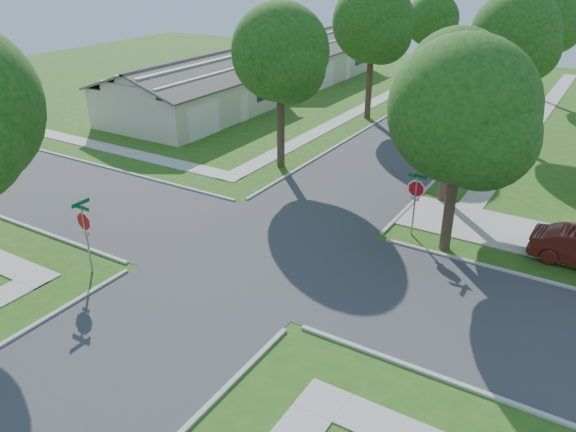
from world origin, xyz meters
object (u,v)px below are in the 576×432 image
at_px(tree_w_mid, 374,26).
at_px(car_curb_west, 474,62).
at_px(car_curb_east, 489,103).
at_px(house_nw_far, 308,60).
at_px(stop_sign_sw, 84,224).
at_px(tree_e_mid, 515,40).
at_px(tree_w_far, 432,22).
at_px(tree_w_near, 281,57).
at_px(tree_e_near, 458,86).
at_px(tree_ne_corner, 464,117).
at_px(tree_e_far, 549,23).
at_px(house_nw_near, 194,95).
at_px(stop_sign_ne, 416,191).

bearing_deg(tree_w_mid, car_curb_west, 86.53).
bearing_deg(car_curb_east, house_nw_far, 166.59).
distance_m(stop_sign_sw, house_nw_far, 38.40).
relative_size(tree_e_mid, tree_w_mid, 0.96).
height_order(tree_w_mid, tree_w_far, tree_w_mid).
bearing_deg(tree_e_mid, tree_w_far, 125.90).
distance_m(stop_sign_sw, tree_w_near, 14.30).
distance_m(stop_sign_sw, tree_e_near, 17.04).
bearing_deg(tree_ne_corner, tree_e_near, 108.53).
xyz_separation_m(tree_e_far, car_curb_west, (-7.95, 10.74, -5.38)).
bearing_deg(tree_w_near, house_nw_near, 152.17).
relative_size(tree_e_near, tree_w_mid, 0.87).
bearing_deg(car_curb_east, tree_ne_corner, -79.57).
distance_m(tree_w_mid, house_nw_near, 13.77).
xyz_separation_m(tree_e_far, tree_w_near, (-9.40, -25.00, 0.14)).
height_order(stop_sign_sw, tree_w_near, tree_w_near).
distance_m(stop_sign_sw, tree_e_far, 40.04).
xyz_separation_m(tree_w_far, car_curb_east, (7.19, -6.78, -4.78)).
xyz_separation_m(stop_sign_ne, tree_e_far, (0.05, 29.31, 3.95)).
bearing_deg(house_nw_near, stop_sign_ne, -26.46).
relative_size(tree_e_mid, car_curb_west, 2.25).
xyz_separation_m(tree_e_near, house_nw_near, (-20.74, 5.99, -4.13)).
distance_m(tree_ne_corner, house_nw_far, 35.90).
relative_size(car_curb_east, car_curb_west, 1.04).
bearing_deg(tree_e_near, car_curb_west, 102.54).
bearing_deg(tree_ne_corner, stop_sign_ne, 163.45).
distance_m(tree_e_far, tree_w_mid, 16.05).
relative_size(stop_sign_ne, tree_w_mid, 0.31).
bearing_deg(house_nw_far, house_nw_near, -90.00).
xyz_separation_m(stop_sign_ne, tree_w_mid, (-9.34, 16.31, 4.46)).
distance_m(stop_sign_sw, tree_w_far, 38.86).
bearing_deg(stop_sign_ne, house_nw_near, 153.54).
relative_size(stop_sign_sw, stop_sign_ne, 1.00).
xyz_separation_m(house_nw_near, car_curb_west, (12.79, 29.75, -0.92)).
relative_size(stop_sign_sw, tree_w_far, 0.37).
relative_size(tree_e_near, car_curb_west, 2.02).
xyz_separation_m(tree_e_far, tree_w_mid, (-9.39, -13.00, 0.51)).
xyz_separation_m(tree_w_far, tree_ne_corner, (11.01, -29.80, 0.09)).
height_order(tree_w_near, house_nw_far, tree_w_near).
bearing_deg(tree_w_far, stop_sign_ne, -72.30).
relative_size(tree_e_far, tree_ne_corner, 1.01).
xyz_separation_m(tree_w_far, car_curb_west, (1.45, 10.74, -4.91)).
xyz_separation_m(tree_ne_corner, house_nw_near, (-22.35, 10.79, -4.08)).
height_order(tree_ne_corner, house_nw_near, tree_ne_corner).
distance_m(tree_w_mid, tree_w_far, 13.04).
height_order(tree_e_near, tree_w_near, tree_w_near).
relative_size(tree_w_far, tree_ne_corner, 0.93).
height_order(tree_ne_corner, house_nw_far, tree_ne_corner).
xyz_separation_m(tree_e_far, tree_ne_corner, (1.61, -29.80, -0.39)).
relative_size(tree_e_near, tree_w_far, 1.03).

